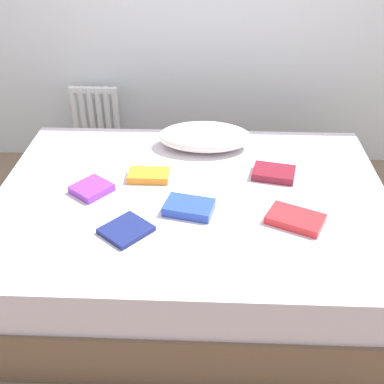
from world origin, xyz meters
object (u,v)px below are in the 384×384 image
Objects in this scene: textbook_orange at (149,175)px; textbook_maroon at (274,173)px; bed at (192,234)px; textbook_navy at (126,230)px; radiator at (96,119)px; pillow at (205,137)px; textbook_red at (295,219)px; textbook_purple at (92,189)px; textbook_blue at (189,207)px.

textbook_orange is 0.66m from textbook_maroon.
textbook_navy is (-0.28, -0.32, 0.26)m from bed.
textbook_navy is (0.47, -1.52, 0.17)m from radiator.
textbook_red is (0.43, -0.72, -0.05)m from pillow.
textbook_maroon is 0.95m from textbook_purple.
radiator reaches higher than textbook_purple.
bed is 8.05× the size of textbook_red.
textbook_orange is 0.98× the size of textbook_maroon.
textbook_purple is at bearing -137.61° from pillow.
textbook_blue is (-0.01, -0.15, 0.28)m from bed.
textbook_red is 1.45× the size of textbook_purple.
textbook_purple is at bearing 75.99° from textbook_navy.
textbook_red and textbook_purple have the same top height.
bed is 0.60m from pillow.
textbook_blue is at bearing -16.96° from textbook_navy.
textbook_purple is at bearing -166.78° from textbook_red.
radiator reaches higher than textbook_red.
textbook_maroon is (0.43, 0.19, 0.27)m from bed.
textbook_red is (0.71, -0.36, -0.00)m from textbook_orange.
radiator is 2.46× the size of textbook_navy.
radiator is 1.24m from textbook_purple.
textbook_navy is (-0.33, -0.83, -0.06)m from pillow.
textbook_red is 0.49m from textbook_blue.
textbook_navy reaches higher than bed.
pillow is at bearing 52.55° from textbook_orange.
textbook_maroon is at bearing 24.03° from bed.
pillow is 2.73× the size of textbook_navy.
textbook_navy is 0.39m from textbook_purple.
textbook_purple is at bearing 176.18° from textbook_blue.
textbook_orange is 0.31m from textbook_purple.
pillow is at bearing 97.62° from textbook_blue.
textbook_blue reaches higher than textbook_maroon.
radiator is 2.85× the size of textbook_purple.
textbook_navy is at bearing -106.51° from textbook_purple.
bed is at bearing -30.76° from textbook_orange.
bed is at bearing -58.02° from radiator.
textbook_purple is at bearing -179.88° from bed.
textbook_orange is at bearing -63.93° from radiator.
radiator is at bearing 151.68° from textbook_maroon.
textbook_maroon is 1.26× the size of textbook_purple.
pillow is 0.89m from textbook_navy.
pillow is at bearing 19.08° from textbook_navy.
textbook_orange is 0.46m from textbook_navy.
radiator is 1.08m from pillow.
pillow reaches higher than textbook_orange.
textbook_red is 0.41m from textbook_maroon.
radiator is at bearing 121.98° from bed.
textbook_maroon reaches higher than textbook_purple.
radiator is 0.90× the size of pillow.
radiator reaches higher than bed.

